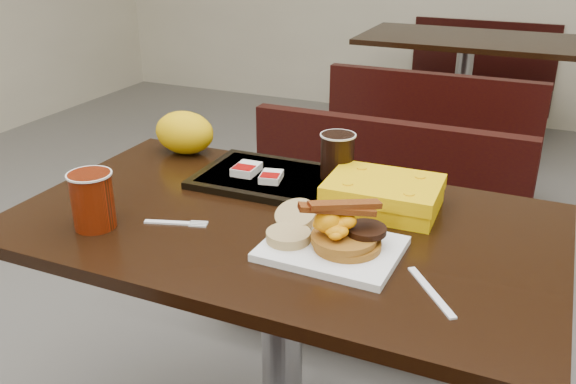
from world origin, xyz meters
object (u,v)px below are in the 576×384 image
at_px(table_far, 460,100).
at_px(tray, 272,178).
at_px(pancake_stack, 347,241).
at_px(hashbrown_sleeve_right, 271,177).
at_px(bench_far_n, 477,78).
at_px(paper_bag, 185,132).
at_px(coffee_cup_far, 337,156).
at_px(hashbrown_sleeve_left, 247,169).
at_px(bench_near_n, 366,239).
at_px(knife, 431,292).
at_px(coffee_cup_near, 93,201).
at_px(fork, 167,222).
at_px(clamshell, 383,194).
at_px(table_near, 282,356).
at_px(bench_far_s, 437,137).
at_px(platter, 332,249).

bearing_deg(table_far, tray, -92.68).
distance_m(pancake_stack, hashbrown_sleeve_right, 0.38).
height_order(bench_far_n, hashbrown_sleeve_right, hashbrown_sleeve_right).
bearing_deg(paper_bag, tray, -16.55).
xyz_separation_m(coffee_cup_far, paper_bag, (-0.47, 0.04, -0.01)).
bearing_deg(table_far, hashbrown_sleeve_left, -94.22).
xyz_separation_m(bench_near_n, tray, (-0.11, -0.51, 0.40)).
relative_size(bench_far_n, tray, 2.68).
bearing_deg(bench_near_n, knife, -66.92).
xyz_separation_m(coffee_cup_near, hashbrown_sleeve_right, (0.25, 0.35, -0.04)).
height_order(bench_near_n, table_far, table_far).
height_order(fork, clamshell, clamshell).
relative_size(table_near, hashbrown_sleeve_right, 17.54).
distance_m(bench_near_n, table_far, 1.90).
distance_m(table_far, hashbrown_sleeve_right, 2.48).
height_order(bench_near_n, hashbrown_sleeve_right, hashbrown_sleeve_right).
distance_m(fork, hashbrown_sleeve_right, 0.30).
bearing_deg(bench_far_n, pancake_stack, -86.90).
bearing_deg(coffee_cup_near, tray, 57.86).
distance_m(table_near, fork, 0.45).
distance_m(bench_near_n, clamshell, 0.72).
relative_size(bench_far_s, hashbrown_sleeve_left, 12.84).
height_order(bench_far_n, pancake_stack, pancake_stack).
relative_size(bench_far_n, platter, 3.74).
relative_size(pancake_stack, clamshell, 0.53).
bearing_deg(table_far, platter, -86.75).
bearing_deg(bench_far_s, bench_far_n, 90.00).
bearing_deg(bench_near_n, tray, -102.51).
bearing_deg(hashbrown_sleeve_left, platter, -41.50).
bearing_deg(hashbrown_sleeve_right, pancake_stack, -53.29).
relative_size(bench_far_s, pancake_stack, 7.38).
xyz_separation_m(bench_far_s, coffee_cup_near, (-0.35, -2.09, 0.45)).
height_order(bench_far_s, paper_bag, paper_bag).
bearing_deg(bench_near_n, table_far, 90.00).
xyz_separation_m(table_far, bench_far_n, (0.00, 0.70, -0.02)).
height_order(coffee_cup_near, knife, coffee_cup_near).
height_order(knife, clamshell, clamshell).
distance_m(table_near, bench_far_s, 1.90).
distance_m(table_far, bench_far_n, 0.70).
xyz_separation_m(fork, knife, (0.59, -0.04, -0.00)).
relative_size(table_near, clamshell, 4.73).
bearing_deg(clamshell, platter, -99.91).
relative_size(coffee_cup_near, hashbrown_sleeve_right, 1.82).
bearing_deg(clamshell, tray, 170.76).
height_order(bench_far_s, clamshell, clamshell).
bearing_deg(table_near, bench_far_n, 90.00).
bearing_deg(clamshell, coffee_cup_far, 146.19).
relative_size(hashbrown_sleeve_right, paper_bag, 0.39).
bearing_deg(clamshell, hashbrown_sleeve_left, 174.13).
xyz_separation_m(table_far, hashbrown_sleeve_left, (-0.18, -2.42, 0.40)).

